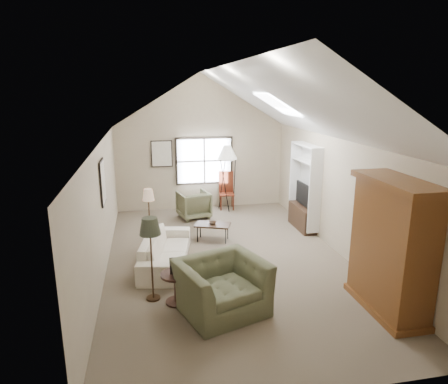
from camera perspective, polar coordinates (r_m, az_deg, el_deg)
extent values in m
cube|color=#6F624F|center=(8.63, 0.52, -9.70)|extent=(5.00, 8.00, 0.01)
cube|color=tan|center=(12.03, -3.33, 3.55)|extent=(5.00, 0.01, 2.50)
cube|color=tan|center=(4.64, 10.97, -15.39)|extent=(5.00, 0.01, 2.50)
cube|color=tan|center=(8.09, -17.09, -2.59)|extent=(0.01, 8.00, 2.50)
cube|color=tan|center=(9.02, 16.28, -0.78)|extent=(0.01, 8.00, 2.50)
cube|color=black|center=(11.97, -2.84, 4.47)|extent=(1.72, 0.08, 1.42)
cube|color=black|center=(8.25, -16.95, 1.34)|extent=(0.68, 0.04, 0.88)
cube|color=black|center=(11.83, -8.89, 5.42)|extent=(0.62, 0.04, 0.78)
cube|color=brown|center=(6.96, 22.86, -7.23)|extent=(0.60, 1.50, 2.20)
cube|color=white|center=(10.38, 11.46, 0.93)|extent=(0.32, 1.30, 2.10)
cube|color=#382316|center=(10.61, 11.13, -3.54)|extent=(0.34, 1.18, 0.60)
cube|color=black|center=(10.43, 11.30, -0.30)|extent=(0.05, 0.90, 0.55)
imported|color=white|center=(8.42, -8.32, -8.15)|extent=(1.24, 2.29, 0.63)
imported|color=#636345|center=(6.64, -0.31, -13.39)|extent=(1.64, 1.54, 0.87)
imported|color=#5C5E41|center=(11.27, -4.35, -1.81)|extent=(0.98, 0.99, 0.75)
cube|color=#3B2718|center=(9.61, -1.62, -5.77)|extent=(0.93, 0.71, 0.42)
imported|color=#3A2118|center=(9.53, -1.63, -4.45)|extent=(0.25, 0.25, 0.05)
cylinder|color=#3C2018|center=(7.00, -6.74, -13.45)|extent=(0.63, 0.63, 0.54)
cube|color=maroon|center=(12.02, 0.38, 0.18)|extent=(0.48, 0.48, 1.12)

